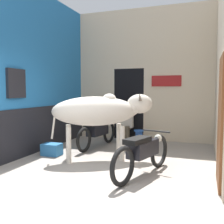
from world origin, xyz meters
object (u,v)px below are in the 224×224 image
at_px(shopkeeper_seated, 125,122).
at_px(plastic_stool, 139,136).
at_px(crate, 52,149).
at_px(cow, 101,111).
at_px(motorcycle_far, 97,132).
at_px(motorcycle_near, 143,152).

xyz_separation_m(shopkeeper_seated, plastic_stool, (0.43, -0.02, -0.40)).
height_order(plastic_stool, crate, plastic_stool).
height_order(cow, shopkeeper_seated, cow).
distance_m(shopkeeper_seated, plastic_stool, 0.59).
height_order(motorcycle_far, shopkeeper_seated, shopkeeper_seated).
bearing_deg(shopkeeper_seated, crate, -118.71).
relative_size(shopkeeper_seated, crate, 2.65).
relative_size(cow, motorcycle_near, 1.17).
xyz_separation_m(motorcycle_near, motorcycle_far, (-1.70, 1.92, -0.02)).
bearing_deg(cow, shopkeeper_seated, 91.55).
bearing_deg(plastic_stool, crate, -126.97).
distance_m(motorcycle_near, shopkeeper_seated, 3.15).
height_order(motorcycle_near, crate, motorcycle_near).
bearing_deg(plastic_stool, shopkeeper_seated, 177.24).
distance_m(cow, motorcycle_near, 1.54).
xyz_separation_m(motorcycle_far, shopkeeper_seated, (0.49, 0.98, 0.18)).
height_order(cow, crate, cow).
height_order(cow, motorcycle_far, cow).
relative_size(motorcycle_near, crate, 4.34).
height_order(cow, motorcycle_near, cow).
relative_size(cow, crate, 5.07).
xyz_separation_m(cow, crate, (-1.24, -0.05, -0.95)).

